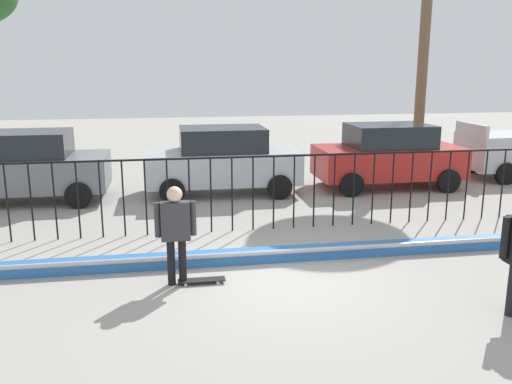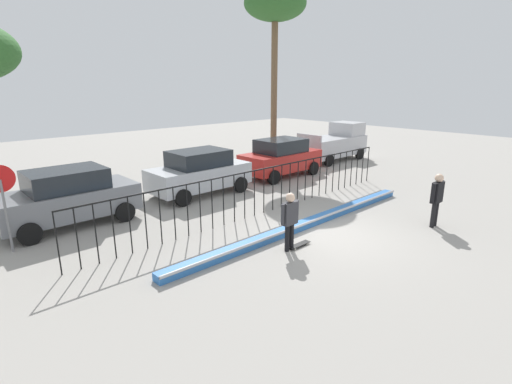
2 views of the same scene
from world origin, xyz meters
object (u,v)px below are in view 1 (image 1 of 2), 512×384
at_px(skateboarder, 176,227).
at_px(parked_car_silver, 223,160).
at_px(parked_car_gray, 25,166).
at_px(skateboard, 202,280).
at_px(parked_car_red, 388,155).

relative_size(skateboarder, parked_car_silver, 0.39).
bearing_deg(parked_car_gray, skateboarder, -56.34).
distance_m(parked_car_gray, parked_car_silver, 5.31).
distance_m(skateboarder, skateboard, 1.04).
xyz_separation_m(skateboard, parked_car_silver, (1.08, 6.53, 0.91)).
distance_m(skateboarder, parked_car_gray, 7.47).
bearing_deg(skateboard, parked_car_red, 39.21).
bearing_deg(skateboarder, parked_car_silver, 59.97).
bearing_deg(parked_car_gray, skateboard, -53.91).
xyz_separation_m(skateboarder, parked_car_gray, (-3.83, 6.41, -0.04)).
bearing_deg(skateboard, parked_car_gray, 115.48).
bearing_deg(parked_car_gray, parked_car_red, 3.05).
relative_size(parked_car_gray, parked_car_red, 1.00).
relative_size(skateboard, parked_car_silver, 0.19).
xyz_separation_m(skateboarder, parked_car_silver, (1.49, 6.50, -0.04)).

